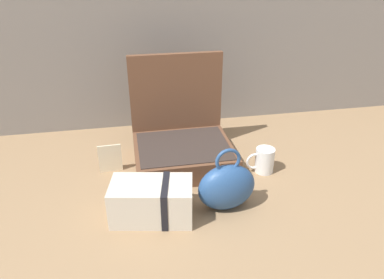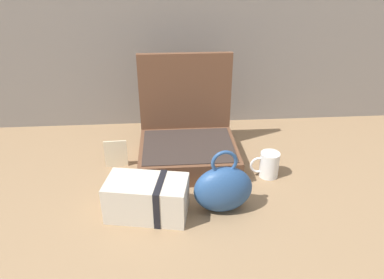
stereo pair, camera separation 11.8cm
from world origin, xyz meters
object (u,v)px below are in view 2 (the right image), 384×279
(open_suitcase, at_px, (189,141))
(cream_toiletry_bag, at_px, (148,198))
(teal_pouch_handbag, at_px, (223,189))
(info_card_left, at_px, (116,154))
(coffee_mug, at_px, (268,165))

(open_suitcase, xyz_separation_m, cream_toiletry_bag, (-0.15, -0.33, -0.02))
(teal_pouch_handbag, xyz_separation_m, info_card_left, (-0.37, 0.29, -0.03))
(open_suitcase, bearing_deg, cream_toiletry_bag, -114.31)
(open_suitcase, relative_size, cream_toiletry_bag, 1.47)
(teal_pouch_handbag, bearing_deg, info_card_left, 141.48)
(open_suitcase, height_order, cream_toiletry_bag, open_suitcase)
(open_suitcase, distance_m, teal_pouch_handbag, 0.34)
(coffee_mug, height_order, info_card_left, info_card_left)
(open_suitcase, bearing_deg, teal_pouch_handbag, -75.15)
(teal_pouch_handbag, relative_size, info_card_left, 1.97)
(teal_pouch_handbag, height_order, cream_toiletry_bag, teal_pouch_handbag)
(cream_toiletry_bag, distance_m, coffee_mug, 0.48)
(teal_pouch_handbag, bearing_deg, open_suitcase, 104.85)
(cream_toiletry_bag, bearing_deg, teal_pouch_handbag, 0.67)
(open_suitcase, distance_m, coffee_mug, 0.32)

